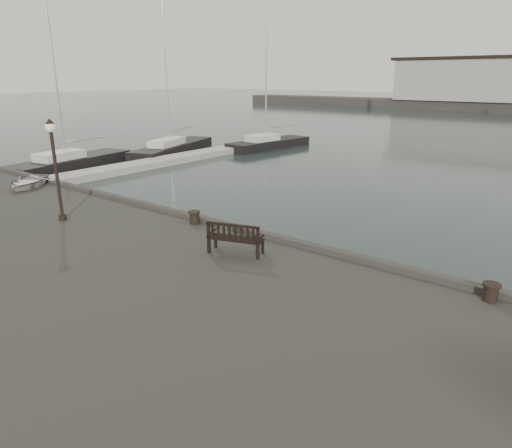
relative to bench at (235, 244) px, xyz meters
The scene contains 10 objects.
ground 2.66m from the bench, 81.33° to the left, with size 400.00×400.00×0.00m, color black.
pontoon 23.07m from the bench, 148.94° to the left, with size 2.00×24.00×0.50m, color #A6A29A.
bench is the anchor object (origin of this frame).
bollard_left 3.42m from the bench, 156.32° to the left, with size 0.45×0.45×0.47m, color black.
bollard_right 7.00m from the bench, 11.30° to the left, with size 0.43×0.43×0.45m, color black.
lamp_post 7.79m from the bench, 169.44° to the right, with size 0.38×0.38×3.77m.
dinghy 13.71m from the bench, behind, with size 1.98×2.77×0.57m, color beige.
yacht_a 25.84m from the bench, 159.50° to the left, with size 4.33×10.41×13.74m.
yacht_b 30.29m from the bench, 141.12° to the left, with size 6.17×11.84×15.17m.
yacht_d 32.32m from the bench, 124.22° to the left, with size 3.65×9.78×12.01m.
Camera 1 is at (8.17, -11.80, 6.72)m, focal length 32.00 mm.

